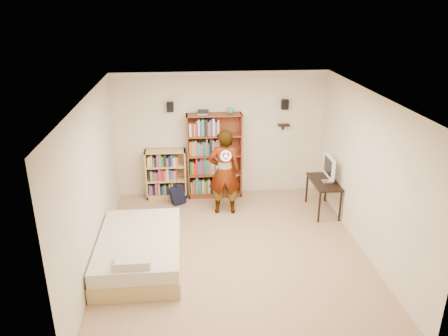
# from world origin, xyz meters

# --- Properties ---
(ground) EXTENTS (4.50, 5.00, 0.01)m
(ground) POSITION_xyz_m (0.00, 0.00, 0.00)
(ground) COLOR tan
(ground) RESTS_ON ground
(room_shell) EXTENTS (4.52, 5.02, 2.71)m
(room_shell) POSITION_xyz_m (0.00, 0.00, 1.76)
(room_shell) COLOR #EDE4CA
(room_shell) RESTS_ON ground
(crown_molding) EXTENTS (4.50, 5.00, 0.06)m
(crown_molding) POSITION_xyz_m (0.00, 0.00, 2.67)
(crown_molding) COLOR white
(crown_molding) RESTS_ON room_shell
(speaker_left) EXTENTS (0.14, 0.12, 0.20)m
(speaker_left) POSITION_xyz_m (-1.05, 2.40, 2.00)
(speaker_left) COLOR black
(speaker_left) RESTS_ON room_shell
(speaker_right) EXTENTS (0.14, 0.12, 0.20)m
(speaker_right) POSITION_xyz_m (1.35, 2.40, 2.00)
(speaker_right) COLOR black
(speaker_right) RESTS_ON room_shell
(wall_shelf) EXTENTS (0.25, 0.16, 0.02)m
(wall_shelf) POSITION_xyz_m (1.35, 2.41, 1.55)
(wall_shelf) COLOR black
(wall_shelf) RESTS_ON room_shell
(tall_bookshelf) EXTENTS (1.16, 0.34, 1.84)m
(tall_bookshelf) POSITION_xyz_m (-0.15, 2.33, 0.92)
(tall_bookshelf) COLOR brown
(tall_bookshelf) RESTS_ON ground
(low_bookshelf) EXTENTS (0.86, 0.32, 1.08)m
(low_bookshelf) POSITION_xyz_m (-1.20, 2.34, 0.54)
(low_bookshelf) COLOR tan
(low_bookshelf) RESTS_ON ground
(computer_desk) EXTENTS (0.49, 0.98, 0.66)m
(computer_desk) POSITION_xyz_m (1.99, 1.36, 0.33)
(computer_desk) COLOR black
(computer_desk) RESTS_ON ground
(imac) EXTENTS (0.18, 0.55, 0.54)m
(imac) POSITION_xyz_m (2.03, 1.33, 0.93)
(imac) COLOR white
(imac) RESTS_ON computer_desk
(daybed) EXTENTS (1.33, 2.05, 0.60)m
(daybed) POSITION_xyz_m (-1.56, -0.20, 0.30)
(daybed) COLOR beige
(daybed) RESTS_ON ground
(person) EXTENTS (0.66, 0.45, 1.75)m
(person) POSITION_xyz_m (-0.01, 1.50, 0.88)
(person) COLOR black
(person) RESTS_ON ground
(wii_wheel) EXTENTS (0.21, 0.08, 0.22)m
(wii_wheel) POSITION_xyz_m (-0.01, 1.17, 1.33)
(wii_wheel) COLOR white
(wii_wheel) RESTS_ON person
(navy_bag) EXTENTS (0.37, 0.31, 0.42)m
(navy_bag) POSITION_xyz_m (-0.97, 1.95, 0.21)
(navy_bag) COLOR black
(navy_bag) RESTS_ON ground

